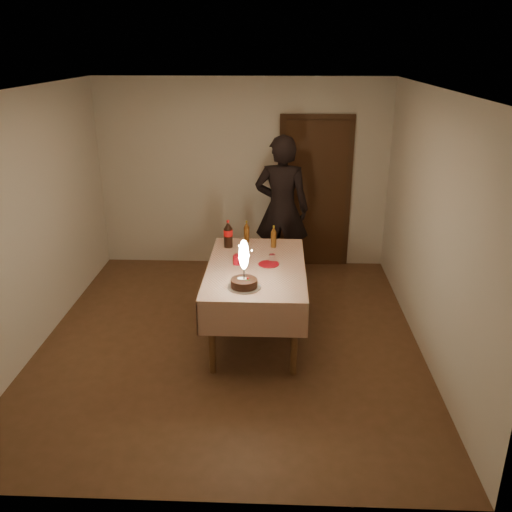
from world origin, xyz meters
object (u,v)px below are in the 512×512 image
Objects in this scene: red_plate at (269,264)px; amber_bottle_right at (274,237)px; dining_table at (256,275)px; clear_cup at (272,258)px; red_cup at (237,260)px; amber_bottle_left at (247,232)px; birthday_cake at (244,275)px; photographer at (282,209)px; cola_bottle at (228,234)px.

red_plate is 0.86× the size of amber_bottle_right.
amber_bottle_right is (0.17, 0.58, 0.23)m from dining_table.
dining_table is 19.11× the size of clear_cup.
amber_bottle_right is (0.38, 0.54, 0.07)m from red_cup.
amber_bottle_left is at bearing 84.99° from red_cup.
dining_table is 0.59m from birthday_cake.
red_cup is 0.05× the size of photographer.
red_cup is (-0.11, 0.57, -0.08)m from birthday_cake.
cola_bottle reaches higher than red_cup.
amber_bottle_right is at bearing 76.51° from birthday_cake.
red_plate is at bearing -47.44° from cola_bottle.
photographer reaches higher than amber_bottle_left.
amber_bottle_left is at bearing 111.33° from red_plate.
birthday_cake is at bearing -77.22° from cola_bottle.
birthday_cake is 1.15m from amber_bottle_right.
photographer is at bearing 80.34° from birthday_cake.
photographer is at bearing 80.41° from dining_table.
cola_bottle is 0.52m from amber_bottle_right.
photographer is (0.09, 1.00, 0.04)m from amber_bottle_right.
amber_bottle_left is (0.20, 0.19, -0.03)m from cola_bottle.
birthday_cake reaches higher than cola_bottle.
cola_bottle is at bearing -136.80° from amber_bottle_left.
dining_table is 0.26m from red_cup.
amber_bottle_right is (0.27, 1.11, -0.01)m from birthday_cake.
cola_bottle reaches higher than clear_cup.
photographer is at bearing 63.79° from amber_bottle_left.
red_cup reaches higher than red_plate.
amber_bottle_left reaches higher than dining_table.
dining_table is at bearing -159.75° from red_plate.
red_cup is 0.55m from cola_bottle.
red_plate is at bearing -95.12° from photographer.
amber_bottle_right is at bearing 73.24° from dining_table.
birthday_cake is at bearing -111.70° from clear_cup.
red_plate is 0.11× the size of photographer.
amber_bottle_left is at bearing -116.21° from photographer.
red_plate is (0.22, 0.58, -0.12)m from birthday_cake.
amber_bottle_left is 0.93m from photographer.
birthday_cake is 2.15m from photographer.
photographer reaches higher than red_plate.
photographer is (0.14, 1.53, 0.15)m from red_plate.
amber_bottle_left reaches higher than clear_cup.
cola_bottle is (-0.47, 0.51, 0.15)m from red_plate.
birthday_cake reaches higher than amber_bottle_right.
amber_bottle_left is at bearing 151.90° from amber_bottle_right.
cola_bottle is at bearing 132.56° from red_plate.
dining_table is 0.88× the size of photographer.
red_plate is 0.09m from clear_cup.
red_plate is 0.69× the size of cola_bottle.
red_cup is (-0.34, -0.01, 0.05)m from red_plate.
photographer is at bearing 59.17° from cola_bottle.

